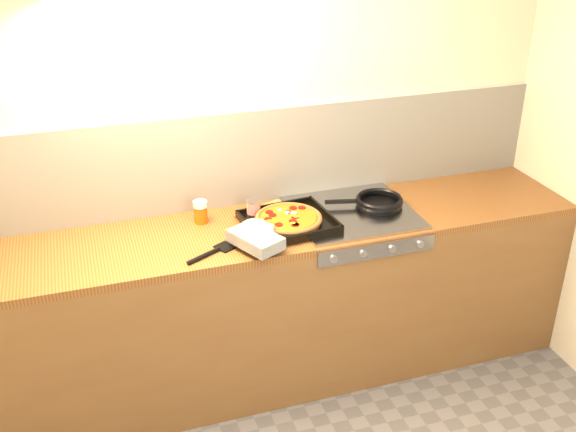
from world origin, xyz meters
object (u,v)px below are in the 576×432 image
object	(u,v)px
frying_pan	(378,202)
juice_glass	(201,212)
tomato_can	(253,209)
pizza_on_tray	(279,224)

from	to	relation	value
frying_pan	juice_glass	xyz separation A→B (m)	(-0.90, 0.13, 0.02)
tomato_can	frying_pan	bearing A→B (deg)	-8.23
frying_pan	juice_glass	bearing A→B (deg)	172.06
pizza_on_tray	tomato_can	bearing A→B (deg)	111.22
frying_pan	juice_glass	distance (m)	0.91
pizza_on_tray	frying_pan	world-z (taller)	pizza_on_tray
pizza_on_tray	frying_pan	size ratio (longest dim) A/B	1.32
pizza_on_tray	tomato_can	xyz separation A→B (m)	(-0.07, 0.19, 0.00)
pizza_on_tray	tomato_can	world-z (taller)	tomato_can
pizza_on_tray	juice_glass	size ratio (longest dim) A/B	4.87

